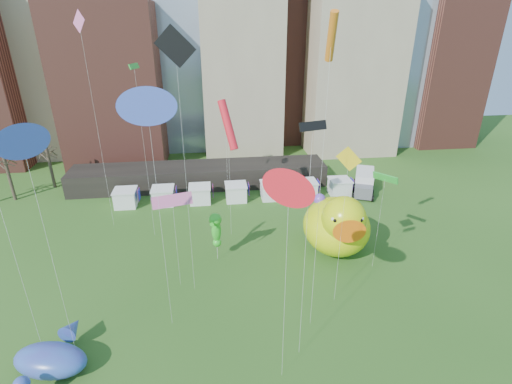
{
  "coord_description": "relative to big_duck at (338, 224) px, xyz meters",
  "views": [
    {
      "loc": [
        -2.35,
        -13.08,
        23.27
      ],
      "look_at": [
        0.78,
        11.83,
        12.0
      ],
      "focal_mm": 27.0,
      "sensor_mm": 36.0,
      "label": 1
    }
  ],
  "objects": [
    {
      "name": "skyline",
      "position": [
        -8.46,
        39.73,
        17.99
      ],
      "size": [
        101.0,
        23.0,
        68.0
      ],
      "color": "brown",
      "rests_on": "ground"
    },
    {
      "name": "pavilion",
      "position": [
        -14.71,
        20.67,
        -1.85
      ],
      "size": [
        38.0,
        6.0,
        3.2
      ],
      "primitive_type": "cube",
      "color": "black",
      "rests_on": "ground"
    },
    {
      "name": "vendor_tents",
      "position": [
        -9.69,
        14.67,
        -2.34
      ],
      "size": [
        33.24,
        2.8,
        2.4
      ],
      "color": "white",
      "rests_on": "ground"
    },
    {
      "name": "bare_trees",
      "position": [
        -40.88,
        19.21,
        0.56
      ],
      "size": [
        8.44,
        6.44,
        8.5
      ],
      "color": "#382B21",
      "rests_on": "ground"
    },
    {
      "name": "big_duck",
      "position": [
        0.0,
        0.0,
        0.0
      ],
      "size": [
        7.96,
        10.13,
        7.51
      ],
      "rotation": [
        0.0,
        0.0,
        -0.11
      ],
      "color": "#CBDF0B",
      "rests_on": "ground"
    },
    {
      "name": "small_duck",
      "position": [
        0.5,
        4.55,
        -1.95
      ],
      "size": [
        3.91,
        4.6,
        3.27
      ],
      "rotation": [
        0.0,
        0.0,
        -0.25
      ],
      "color": "white",
      "rests_on": "ground"
    },
    {
      "name": "seahorse_green",
      "position": [
        -12.81,
        0.24,
        0.4
      ],
      "size": [
        1.69,
        1.89,
        5.46
      ],
      "rotation": [
        0.0,
        0.0,
        -0.38
      ],
      "color": "silver",
      "rests_on": "ground"
    },
    {
      "name": "seahorse_purple",
      "position": [
        -1.47,
        2.46,
        0.93
      ],
      "size": [
        1.63,
        1.86,
        5.99
      ],
      "rotation": [
        0.0,
        0.0,
        0.31
      ],
      "color": "silver",
      "rests_on": "ground"
    },
    {
      "name": "whale_inflatable",
      "position": [
        -25.08,
        -12.41,
        -2.35
      ],
      "size": [
        5.99,
        6.94,
        2.39
      ],
      "rotation": [
        0.0,
        0.0,
        -0.26
      ],
      "color": "#3B3592",
      "rests_on": "ground"
    },
    {
      "name": "box_truck",
      "position": [
        9.22,
        15.36,
        -1.93
      ],
      "size": [
        4.96,
        7.37,
        2.95
      ],
      "rotation": [
        0.0,
        0.0,
        -0.39
      ],
      "color": "silver",
      "rests_on": "ground"
    },
    {
      "name": "kite_0",
      "position": [
        -11.03,
        5.24,
        9.73
      ],
      "size": [
        2.29,
        3.06,
        15.76
      ],
      "color": "silver",
      "rests_on": "ground"
    },
    {
      "name": "kite_1",
      "position": [
        -25.35,
        9.33,
        18.79
      ],
      "size": [
        1.61,
        1.58,
        24.22
      ],
      "color": "silver",
      "rests_on": "ground"
    },
    {
      "name": "kite_2",
      "position": [
        -15.15,
        -4.43,
        17.65
      ],
      "size": [
        3.02,
        0.25,
        23.03
      ],
      "color": "silver",
      "rests_on": "ground"
    },
    {
      "name": "kite_3",
      "position": [
        3.0,
        -3.06,
        6.34
      ],
      "size": [
        1.83,
        2.1,
        10.22
      ],
      "color": "silver",
      "rests_on": "ground"
    },
    {
      "name": "kite_4",
      "position": [
        -2.51,
        -7.6,
        9.7
      ],
      "size": [
        1.9,
        0.67,
        14.52
      ],
      "color": "silver",
      "rests_on": "ground"
    },
    {
      "name": "kite_5",
      "position": [
        -16.94,
        -8.76,
        14.7
      ],
      "size": [
        2.59,
        0.49,
        19.45
      ],
      "color": "silver",
      "rests_on": "ground"
    },
    {
      "name": "kite_6",
      "position": [
        -5.42,
        -10.2,
        18.81
      ],
      "size": [
        0.84,
        1.83,
        23.84
      ],
      "color": "silver",
      "rests_on": "ground"
    },
    {
      "name": "kite_7",
      "position": [
        -10.98,
        12.14,
        9.25
      ],
      "size": [
        0.2,
        1.38,
        13.45
      ],
      "color": "silver",
      "rests_on": "ground"
    },
    {
      "name": "kite_8",
      "position": [
        -8.76,
        -15.02,
        11.2
      ],
      "size": [
        1.9,
        1.76,
        15.82
      ],
      "color": "silver",
      "rests_on": "ground"
    },
    {
      "name": "kite_9",
      "position": [
        -16.52,
        -3.59,
        5.46
      ],
      "size": [
        3.51,
        1.33,
        9.46
      ],
      "color": "silver",
      "rests_on": "ground"
    },
    {
      "name": "kite_10",
      "position": [
        -7.06,
        -13.13,
        13.86
      ],
      "size": [
        1.76,
        0.77,
        17.92
      ],
      "color": "silver",
      "rests_on": "ground"
    },
    {
      "name": "kite_11",
      "position": [
        -20.03,
        6.24,
        15.23
      ],
      "size": [
        0.82,
        1.67,
        19.37
      ],
      "color": "silver",
      "rests_on": "ground"
    },
    {
      "name": "kite_13",
      "position": [
        -23.74,
        -11.6,
        13.43
      ],
      "size": [
        1.7,
        1.64,
        17.96
      ],
      "color": "silver",
      "rests_on": "ground"
    }
  ]
}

